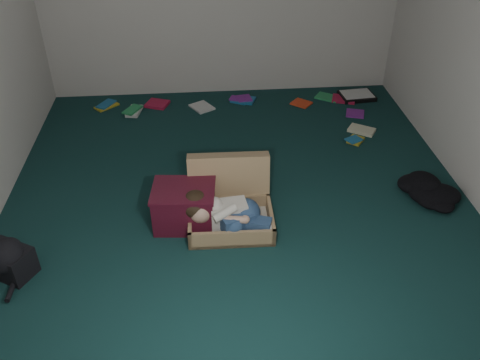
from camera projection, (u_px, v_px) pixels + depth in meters
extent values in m
plane|color=#113232|center=(239.00, 203.00, 4.37)|extent=(4.50, 4.50, 0.00)
plane|color=silver|center=(291.00, 301.00, 1.79)|extent=(4.50, 0.00, 4.50)
cube|color=tan|center=(231.00, 221.00, 4.05)|extent=(0.68, 0.49, 0.15)
cube|color=beige|center=(231.00, 224.00, 4.08)|extent=(0.62, 0.44, 0.02)
cube|color=tan|center=(229.00, 182.00, 4.22)|extent=(0.68, 0.22, 0.49)
cube|color=silver|center=(228.00, 214.00, 3.99)|extent=(0.30, 0.20, 0.21)
sphere|color=tan|center=(201.00, 212.00, 3.92)|extent=(0.18, 0.18, 0.18)
ellipsoid|color=black|center=(195.00, 204.00, 3.94)|extent=(0.24, 0.25, 0.21)
ellipsoid|color=navy|center=(246.00, 212.00, 4.00)|extent=(0.22, 0.25, 0.21)
cube|color=navy|center=(238.00, 222.00, 3.92)|extent=(0.28, 0.20, 0.13)
cube|color=navy|center=(256.00, 225.00, 3.93)|extent=(0.26, 0.18, 0.11)
sphere|color=white|center=(267.00, 224.00, 3.97)|extent=(0.11, 0.11, 0.11)
sphere|color=white|center=(268.00, 230.00, 3.92)|extent=(0.10, 0.10, 0.10)
cylinder|color=tan|center=(235.00, 219.00, 3.86)|extent=(0.18, 0.06, 0.06)
cube|color=#490E1E|center=(185.00, 207.00, 4.06)|extent=(0.51, 0.41, 0.32)
cube|color=#490E1E|center=(183.00, 190.00, 3.97)|extent=(0.53, 0.43, 0.02)
cube|color=black|center=(357.00, 96.00, 6.03)|extent=(0.42, 0.33, 0.05)
cube|color=white|center=(357.00, 94.00, 6.02)|extent=(0.38, 0.29, 0.01)
cube|color=gold|center=(107.00, 106.00, 5.85)|extent=(0.21, 0.16, 0.02)
cube|color=#B4183B|center=(157.00, 104.00, 5.88)|extent=(0.26, 0.25, 0.02)
cube|color=silver|center=(202.00, 107.00, 5.83)|extent=(0.21, 0.24, 0.02)
cube|color=#1D69A1|center=(247.00, 100.00, 5.97)|extent=(0.22, 0.25, 0.02)
cube|color=#EC3F1B|center=(301.00, 103.00, 5.91)|extent=(0.26, 0.24, 0.02)
cube|color=#289350|center=(327.00, 97.00, 6.04)|extent=(0.22, 0.17, 0.02)
cube|color=purple|center=(355.00, 113.00, 5.70)|extent=(0.26, 0.26, 0.02)
cube|color=beige|center=(362.00, 131.00, 5.38)|extent=(0.19, 0.24, 0.02)
cube|color=gold|center=(356.00, 140.00, 5.21)|extent=(0.23, 0.26, 0.02)
cube|color=#B4183B|center=(344.00, 99.00, 5.99)|extent=(0.26, 0.24, 0.02)
cube|color=silver|center=(134.00, 112.00, 5.73)|extent=(0.23, 0.19, 0.02)
cube|color=#1D69A1|center=(240.00, 101.00, 5.96)|extent=(0.26, 0.26, 0.02)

